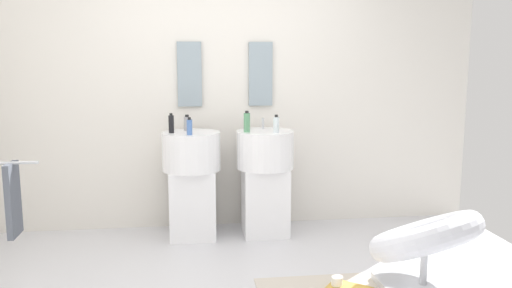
{
  "coord_description": "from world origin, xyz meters",
  "views": [
    {
      "loc": [
        -0.36,
        -3.3,
        1.58
      ],
      "look_at": [
        0.15,
        0.55,
        0.95
      ],
      "focal_mm": 36.86,
      "sensor_mm": 36.0,
      "label": 1
    }
  ],
  "objects_px": {
    "coffee_mug": "(337,283)",
    "soap_bottle_clear": "(276,124)",
    "pedestal_sink_left": "(192,179)",
    "soap_bottle_grey": "(187,123)",
    "pedestal_sink_right": "(265,177)",
    "towel_rack": "(9,203)",
    "lounge_chair": "(425,243)",
    "soap_bottle_black": "(171,124)",
    "soap_bottle_green": "(247,122)",
    "soap_bottle_blue": "(189,127)"
  },
  "relations": [
    {
      "from": "coffee_mug",
      "to": "soap_bottle_green",
      "type": "distance_m",
      "value": 1.63
    },
    {
      "from": "towel_rack",
      "to": "soap_bottle_clear",
      "type": "relative_size",
      "value": 6.13
    },
    {
      "from": "soap_bottle_clear",
      "to": "coffee_mug",
      "type": "bearing_deg",
      "value": -78.76
    },
    {
      "from": "pedestal_sink_right",
      "to": "soap_bottle_grey",
      "type": "relative_size",
      "value": 7.41
    },
    {
      "from": "soap_bottle_green",
      "to": "soap_bottle_grey",
      "type": "distance_m",
      "value": 0.55
    },
    {
      "from": "pedestal_sink_left",
      "to": "soap_bottle_clear",
      "type": "height_order",
      "value": "soap_bottle_clear"
    },
    {
      "from": "soap_bottle_blue",
      "to": "soap_bottle_green",
      "type": "distance_m",
      "value": 0.51
    },
    {
      "from": "soap_bottle_clear",
      "to": "soap_bottle_green",
      "type": "xyz_separation_m",
      "value": [
        -0.25,
        0.06,
        0.02
      ]
    },
    {
      "from": "soap_bottle_grey",
      "to": "soap_bottle_clear",
      "type": "bearing_deg",
      "value": -16.8
    },
    {
      "from": "pedestal_sink_right",
      "to": "towel_rack",
      "type": "height_order",
      "value": "pedestal_sink_right"
    },
    {
      "from": "lounge_chair",
      "to": "soap_bottle_blue",
      "type": "distance_m",
      "value": 2.08
    },
    {
      "from": "lounge_chair",
      "to": "soap_bottle_black",
      "type": "distance_m",
      "value": 2.28
    },
    {
      "from": "towel_rack",
      "to": "coffee_mug",
      "type": "height_order",
      "value": "towel_rack"
    },
    {
      "from": "lounge_chair",
      "to": "towel_rack",
      "type": "relative_size",
      "value": 1.15
    },
    {
      "from": "pedestal_sink_left",
      "to": "coffee_mug",
      "type": "bearing_deg",
      "value": -52.82
    },
    {
      "from": "pedestal_sink_left",
      "to": "coffee_mug",
      "type": "xyz_separation_m",
      "value": [
        0.97,
        -1.27,
        -0.47
      ]
    },
    {
      "from": "pedestal_sink_right",
      "to": "towel_rack",
      "type": "bearing_deg",
      "value": -152.35
    },
    {
      "from": "soap_bottle_black",
      "to": "soap_bottle_grey",
      "type": "relative_size",
      "value": 1.2
    },
    {
      "from": "pedestal_sink_right",
      "to": "pedestal_sink_left",
      "type": "bearing_deg",
      "value": 180.0
    },
    {
      "from": "soap_bottle_blue",
      "to": "pedestal_sink_right",
      "type": "bearing_deg",
      "value": 13.63
    },
    {
      "from": "soap_bottle_blue",
      "to": "soap_bottle_grey",
      "type": "xyz_separation_m",
      "value": [
        -0.02,
        0.28,
        -0.0
      ]
    },
    {
      "from": "coffee_mug",
      "to": "soap_bottle_black",
      "type": "height_order",
      "value": "soap_bottle_black"
    },
    {
      "from": "soap_bottle_clear",
      "to": "soap_bottle_green",
      "type": "relative_size",
      "value": 0.83
    },
    {
      "from": "towel_rack",
      "to": "soap_bottle_green",
      "type": "height_order",
      "value": "soap_bottle_green"
    },
    {
      "from": "soap_bottle_blue",
      "to": "soap_bottle_green",
      "type": "height_order",
      "value": "soap_bottle_green"
    },
    {
      "from": "soap_bottle_clear",
      "to": "towel_rack",
      "type": "bearing_deg",
      "value": -156.04
    },
    {
      "from": "pedestal_sink_right",
      "to": "soap_bottle_clear",
      "type": "xyz_separation_m",
      "value": [
        0.08,
        -0.11,
        0.49
      ]
    },
    {
      "from": "soap_bottle_clear",
      "to": "soap_bottle_grey",
      "type": "relative_size",
      "value": 1.1
    },
    {
      "from": "coffee_mug",
      "to": "soap_bottle_clear",
      "type": "distance_m",
      "value": 1.52
    },
    {
      "from": "pedestal_sink_right",
      "to": "coffee_mug",
      "type": "xyz_separation_m",
      "value": [
        0.31,
        -1.27,
        -0.47
      ]
    },
    {
      "from": "pedestal_sink_left",
      "to": "soap_bottle_clear",
      "type": "xyz_separation_m",
      "value": [
        0.74,
        -0.11,
        0.49
      ]
    },
    {
      "from": "lounge_chair",
      "to": "coffee_mug",
      "type": "height_order",
      "value": "lounge_chair"
    },
    {
      "from": "pedestal_sink_left",
      "to": "soap_bottle_blue",
      "type": "distance_m",
      "value": 0.51
    },
    {
      "from": "pedestal_sink_left",
      "to": "pedestal_sink_right",
      "type": "xyz_separation_m",
      "value": [
        0.66,
        0.0,
        0.0
      ]
    },
    {
      "from": "soap_bottle_black",
      "to": "soap_bottle_clear",
      "type": "distance_m",
      "value": 0.91
    },
    {
      "from": "towel_rack",
      "to": "soap_bottle_clear",
      "type": "bearing_deg",
      "value": 23.96
    },
    {
      "from": "soap_bottle_clear",
      "to": "soap_bottle_grey",
      "type": "bearing_deg",
      "value": 163.2
    },
    {
      "from": "pedestal_sink_left",
      "to": "soap_bottle_green",
      "type": "relative_size",
      "value": 5.64
    },
    {
      "from": "lounge_chair",
      "to": "towel_rack",
      "type": "height_order",
      "value": "towel_rack"
    },
    {
      "from": "pedestal_sink_left",
      "to": "soap_bottle_black",
      "type": "height_order",
      "value": "soap_bottle_black"
    },
    {
      "from": "coffee_mug",
      "to": "soap_bottle_blue",
      "type": "relative_size",
      "value": 0.65
    },
    {
      "from": "soap_bottle_grey",
      "to": "coffee_mug",
      "type": "bearing_deg",
      "value": -54.35
    },
    {
      "from": "towel_rack",
      "to": "soap_bottle_black",
      "type": "relative_size",
      "value": 5.57
    },
    {
      "from": "lounge_chair",
      "to": "towel_rack",
      "type": "distance_m",
      "value": 2.81
    },
    {
      "from": "soap_bottle_grey",
      "to": "pedestal_sink_right",
      "type": "bearing_deg",
      "value": -9.68
    },
    {
      "from": "pedestal_sink_right",
      "to": "soap_bottle_black",
      "type": "bearing_deg",
      "value": -178.6
    },
    {
      "from": "towel_rack",
      "to": "soap_bottle_grey",
      "type": "bearing_deg",
      "value": 42.75
    },
    {
      "from": "lounge_chair",
      "to": "soap_bottle_green",
      "type": "height_order",
      "value": "soap_bottle_green"
    },
    {
      "from": "lounge_chair",
      "to": "soap_bottle_black",
      "type": "bearing_deg",
      "value": 141.94
    },
    {
      "from": "pedestal_sink_left",
      "to": "soap_bottle_grey",
      "type": "bearing_deg",
      "value": 105.1
    }
  ]
}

